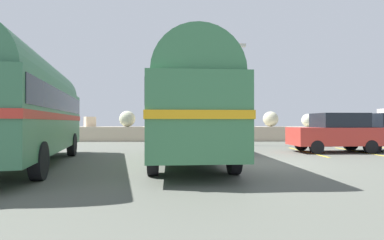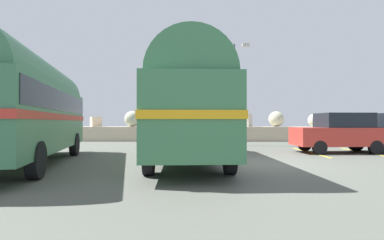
% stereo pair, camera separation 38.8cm
% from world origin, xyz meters
% --- Properties ---
extents(ground, '(32.00, 26.00, 0.02)m').
position_xyz_m(ground, '(0.00, 0.00, 0.01)').
color(ground, '#52554D').
extents(breakwater, '(31.36, 2.30, 2.49)m').
position_xyz_m(breakwater, '(0.19, 11.81, 0.75)').
color(breakwater, '#C0AE94').
rests_on(breakwater, ground).
extents(vintage_coach, '(2.92, 8.71, 3.70)m').
position_xyz_m(vintage_coach, '(-2.25, 0.32, 2.05)').
color(vintage_coach, black).
rests_on(vintage_coach, ground).
extents(second_coach, '(4.32, 8.90, 3.70)m').
position_xyz_m(second_coach, '(-7.63, -0.65, 2.05)').
color(second_coach, black).
rests_on(second_coach, ground).
extents(parked_car_nearest, '(4.18, 1.90, 1.86)m').
position_xyz_m(parked_car_nearest, '(4.84, 3.40, 0.97)').
color(parked_car_nearest, black).
rests_on(parked_car_nearest, ground).
extents(lamp_post, '(0.98, 0.35, 6.26)m').
position_xyz_m(lamp_post, '(0.53, 7.43, 3.53)').
color(lamp_post, '#5B5B60').
rests_on(lamp_post, ground).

